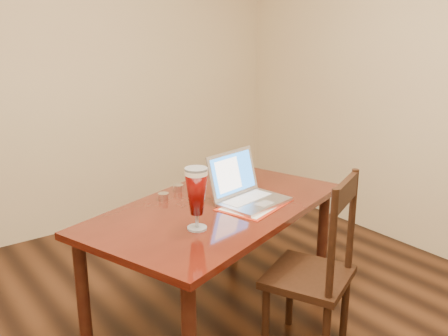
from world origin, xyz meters
TOP-DOWN VIEW (x-y plane):
  - dining_table at (0.51, 0.77)m, footprint 1.64×1.22m
  - dining_chair at (0.72, 0.25)m, footprint 0.53×0.52m

SIDE VIEW (x-z plane):
  - dining_chair at x=0.72m, z-range -0.03..0.92m
  - dining_table at x=0.51m, z-range 0.12..1.11m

